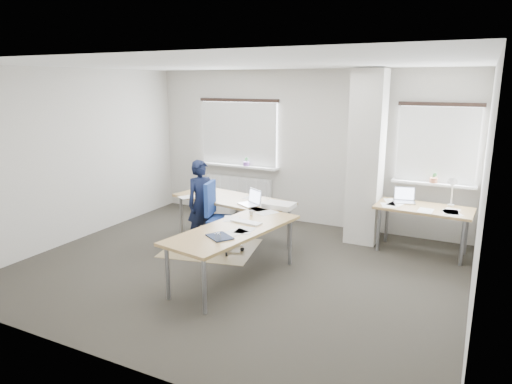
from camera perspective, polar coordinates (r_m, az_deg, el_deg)
The scene contains 8 objects.
ground at distance 6.59m, azimuth -2.36°, elevation -9.44°, with size 6.00×6.00×0.00m, color #292621.
room_shell at distance 6.44m, azimuth 0.88°, elevation 6.18°, with size 6.04×5.04×2.82m.
floor_mat at distance 7.35m, azimuth -5.63°, elevation -6.97°, with size 1.40×1.18×0.01m, color olive.
white_crate at distance 9.15m, azimuth -4.38°, elevation -1.85°, with size 0.49×0.34×0.29m, color white.
desk_main at distance 6.68m, azimuth -2.51°, elevation -2.82°, with size 2.40×2.98×0.96m.
desk_side at distance 7.39m, azimuth 20.26°, elevation -2.10°, with size 1.44×0.78×1.22m.
task_chair at distance 7.16m, azimuth -4.17°, elevation -4.95°, with size 0.61×0.59×1.09m.
person at distance 7.32m, azimuth -6.78°, elevation -1.41°, with size 0.51×0.33×1.39m, color black.
Camera 1 is at (2.95, -5.30, 2.58)m, focal length 32.00 mm.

